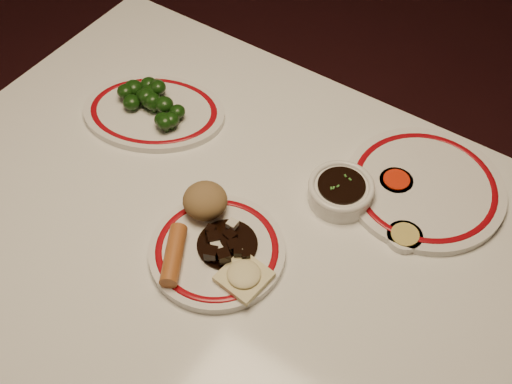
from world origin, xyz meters
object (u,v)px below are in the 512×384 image
object	(u,v)px
main_plate	(217,251)
spring_roll	(174,255)
stirfry_heap	(225,245)
rice_mound	(205,201)
broccoli_plate	(154,112)
fried_wonton	(244,276)
dining_table	(222,251)
broccoli_pile	(152,100)
soy_bowl	(340,192)

from	to	relation	value
main_plate	spring_roll	size ratio (longest dim) A/B	2.13
stirfry_heap	spring_roll	bearing A→B (deg)	-130.40
rice_mound	broccoli_plate	distance (m)	0.29
spring_roll	broccoli_plate	world-z (taller)	spring_roll
main_plate	fried_wonton	xyz separation A→B (m)	(0.07, -0.02, 0.02)
dining_table	spring_roll	distance (m)	0.17
main_plate	rice_mound	distance (m)	0.09
rice_mound	stirfry_heap	xyz separation A→B (m)	(0.08, -0.05, -0.02)
dining_table	fried_wonton	size ratio (longest dim) A/B	14.45
main_plate	broccoli_pile	distance (m)	0.38
main_plate	spring_roll	world-z (taller)	spring_roll
main_plate	soy_bowl	size ratio (longest dim) A/B	2.00
main_plate	soy_bowl	bearing A→B (deg)	62.99
dining_table	fried_wonton	distance (m)	0.18
spring_roll	broccoli_plate	distance (m)	0.37
soy_bowl	dining_table	bearing A→B (deg)	-131.51
dining_table	broccoli_plate	size ratio (longest dim) A/B	3.34
dining_table	broccoli_pile	xyz separation A→B (m)	(-0.28, 0.15, 0.13)
broccoli_plate	broccoli_pile	world-z (taller)	broccoli_pile
stirfry_heap	main_plate	bearing A→B (deg)	-142.88
broccoli_pile	soy_bowl	world-z (taller)	broccoli_pile
fried_wonton	stirfry_heap	world-z (taller)	stirfry_heap
dining_table	soy_bowl	bearing A→B (deg)	48.49
soy_bowl	broccoli_pile	bearing A→B (deg)	-177.41
fried_wonton	soy_bowl	distance (m)	0.25
main_plate	broccoli_plate	bearing A→B (deg)	146.91
main_plate	broccoli_pile	bearing A→B (deg)	146.69
fried_wonton	soy_bowl	size ratio (longest dim) A/B	0.69
spring_roll	broccoli_plate	xyz separation A→B (m)	(-0.27, 0.26, -0.02)
fried_wonton	dining_table	bearing A→B (deg)	143.76
main_plate	broccoli_plate	distance (m)	0.37
dining_table	main_plate	distance (m)	0.12
dining_table	broccoli_plate	distance (m)	0.33
spring_roll	fried_wonton	size ratio (longest dim) A/B	1.36
dining_table	broccoli_pile	distance (m)	0.34
fried_wonton	broccoli_pile	size ratio (longest dim) A/B	0.51
spring_roll	broccoli_pile	world-z (taller)	broccoli_pile
fried_wonton	soy_bowl	xyz separation A→B (m)	(0.04, 0.25, -0.01)
dining_table	rice_mound	world-z (taller)	rice_mound
broccoli_plate	soy_bowl	world-z (taller)	soy_bowl
broccoli_plate	rice_mound	bearing A→B (deg)	-30.97
broccoli_plate	broccoli_pile	bearing A→B (deg)	131.00
broccoli_pile	fried_wonton	bearing A→B (deg)	-30.68
dining_table	broccoli_plate	bearing A→B (deg)	152.00
fried_wonton	soy_bowl	bearing A→B (deg)	80.38
spring_roll	fried_wonton	bearing A→B (deg)	-12.62
dining_table	main_plate	xyz separation A→B (m)	(0.04, -0.06, 0.10)
rice_mound	soy_bowl	world-z (taller)	rice_mound
broccoli_pile	rice_mound	bearing A→B (deg)	-31.29
rice_mound	fried_wonton	xyz separation A→B (m)	(0.14, -0.08, -0.02)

